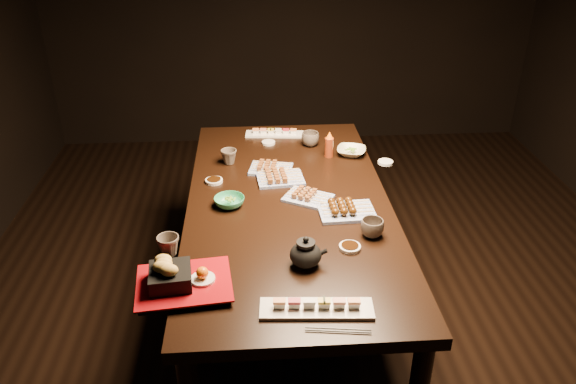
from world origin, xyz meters
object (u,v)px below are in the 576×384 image
object	(u,v)px
tempura_tray	(183,274)
teacup_mid_right	(372,228)
sushi_platter_near	(317,305)
condiment_bottle	(329,144)
teapot	(306,252)
edamame_bowl_cream	(351,151)
dining_table	(289,269)
sushi_platter_far	(275,132)
teacup_far_right	(310,139)
teacup_near_left	(168,246)
yakitori_plate_left	(271,166)
yakitori_plate_center	(280,175)
yakitori_plate_right	(308,194)
edamame_bowl_green	(229,202)
teacup_far_left	(229,157)

from	to	relation	value
tempura_tray	teacup_mid_right	bearing A→B (deg)	15.30
sushi_platter_near	condiment_bottle	size ratio (longest dim) A/B	2.73
sushi_platter_near	teapot	world-z (taller)	teapot
teacup_mid_right	edamame_bowl_cream	bearing A→B (deg)	86.44
edamame_bowl_cream	teacup_mid_right	distance (m)	0.78
dining_table	sushi_platter_far	bearing A→B (deg)	108.34
dining_table	teacup_far_right	distance (m)	0.75
teacup_near_left	sushi_platter_far	bearing A→B (deg)	68.10
teacup_near_left	condiment_bottle	xyz separation A→B (m)	(0.73, 0.84, 0.03)
yakitori_plate_left	edamame_bowl_cream	bearing A→B (deg)	31.48
edamame_bowl_cream	teacup_mid_right	bearing A→B (deg)	-93.56
yakitori_plate_center	yakitori_plate_right	distance (m)	0.22
teacup_far_right	condiment_bottle	bearing A→B (deg)	-60.72
tempura_tray	condiment_bottle	distance (m)	1.23
sushi_platter_near	sushi_platter_far	bearing A→B (deg)	96.48
edamame_bowl_cream	teacup_near_left	distance (m)	1.20
yakitori_plate_right	edamame_bowl_green	bearing A→B (deg)	-144.93
sushi_platter_far	yakitori_plate_center	size ratio (longest dim) A/B	1.48
dining_table	tempura_tray	world-z (taller)	tempura_tray
yakitori_plate_left	edamame_bowl_green	world-z (taller)	yakitori_plate_left
edamame_bowl_green	teacup_far_right	distance (m)	0.76
tempura_tray	teacup_near_left	world-z (taller)	tempura_tray
teacup_mid_right	teacup_far_right	size ratio (longest dim) A/B	0.99
teacup_mid_right	teapot	distance (m)	0.34
dining_table	yakitori_plate_left	world-z (taller)	yakitori_plate_left
yakitori_plate_center	teapot	size ratio (longest dim) A/B	1.56
sushi_platter_far	yakitori_plate_left	size ratio (longest dim) A/B	1.58
sushi_platter_near	yakitori_plate_right	xyz separation A→B (m)	(0.05, 0.75, 0.00)
sushi_platter_near	teacup_near_left	size ratio (longest dim) A/B	4.41
condiment_bottle	teacup_near_left	bearing A→B (deg)	-130.95
yakitori_plate_left	teapot	world-z (taller)	teapot
yakitori_plate_center	edamame_bowl_cream	xyz separation A→B (m)	(0.39, 0.27, -0.01)
yakitori_plate_center	dining_table	bearing A→B (deg)	-88.26
yakitori_plate_center	teacup_far_right	world-z (taller)	teacup_far_right
sushi_platter_far	teacup_far_right	size ratio (longest dim) A/B	3.43
teacup_near_left	condiment_bottle	size ratio (longest dim) A/B	0.62
yakitori_plate_right	teacup_mid_right	xyz separation A→B (m)	(0.22, -0.31, 0.01)
tempura_tray	teacup_near_left	bearing A→B (deg)	103.68
yakitori_plate_center	teacup_mid_right	world-z (taller)	teacup_mid_right
dining_table	sushi_platter_far	size ratio (longest dim) A/B	5.54
yakitori_plate_right	teacup_far_left	world-z (taller)	teacup_far_left
sushi_platter_far	yakitori_plate_right	size ratio (longest dim) A/B	1.60
teacup_mid_right	yakitori_plate_right	bearing A→B (deg)	125.54
teacup_mid_right	condiment_bottle	world-z (taller)	condiment_bottle
edamame_bowl_cream	tempura_tray	size ratio (longest dim) A/B	0.45
sushi_platter_far	teacup_near_left	bearing A→B (deg)	73.13
yakitori_plate_center	tempura_tray	bearing A→B (deg)	-121.13
dining_table	edamame_bowl_cream	bearing A→B (deg)	68.90
dining_table	teacup_mid_right	bearing A→B (deg)	-27.75
yakitori_plate_center	teacup_far_right	bearing A→B (deg)	59.74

